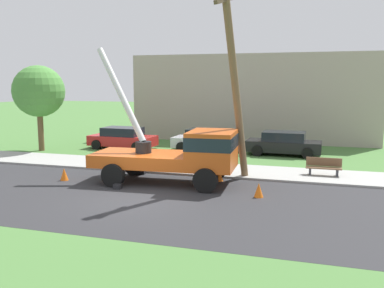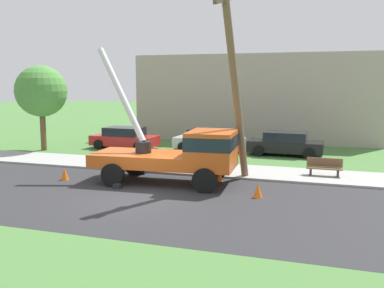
# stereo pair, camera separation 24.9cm
# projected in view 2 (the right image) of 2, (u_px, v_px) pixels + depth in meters

# --- Properties ---
(ground_plane) EXTENTS (120.00, 120.00, 0.00)m
(ground_plane) POSITION_uv_depth(u_px,v_px,m) (214.00, 150.00, 27.48)
(ground_plane) COLOR #477538
(road_asphalt) EXTENTS (80.00, 8.33, 0.01)m
(road_asphalt) POSITION_uv_depth(u_px,v_px,m) (134.00, 197.00, 16.16)
(road_asphalt) COLOR #2B2B2D
(road_asphalt) RESTS_ON ground
(sidewalk_strip) EXTENTS (80.00, 3.05, 0.10)m
(sidewalk_strip) POSITION_uv_depth(u_px,v_px,m) (182.00, 168.00, 21.52)
(sidewalk_strip) COLOR #9E9E99
(sidewalk_strip) RESTS_ON ground
(utility_truck) EXTENTS (6.89, 3.21, 5.98)m
(utility_truck) POSITION_uv_depth(u_px,v_px,m) (182.00, 152.00, 18.12)
(utility_truck) COLOR #C65119
(utility_truck) RESTS_ON ground
(leaning_utility_pole) EXTENTS (1.05, 3.15, 8.75)m
(leaning_utility_pole) POSITION_uv_depth(u_px,v_px,m) (234.00, 80.00, 17.84)
(leaning_utility_pole) COLOR brown
(leaning_utility_pole) RESTS_ON ground
(traffic_cone_ahead) EXTENTS (0.36, 0.36, 0.56)m
(traffic_cone_ahead) POSITION_uv_depth(u_px,v_px,m) (258.00, 190.00, 16.12)
(traffic_cone_ahead) COLOR orange
(traffic_cone_ahead) RESTS_ON ground
(traffic_cone_behind) EXTENTS (0.36, 0.36, 0.56)m
(traffic_cone_behind) POSITION_uv_depth(u_px,v_px,m) (65.00, 174.00, 19.01)
(traffic_cone_behind) COLOR orange
(traffic_cone_behind) RESTS_ON ground
(traffic_cone_curbside) EXTENTS (0.36, 0.36, 0.56)m
(traffic_cone_curbside) POSITION_uv_depth(u_px,v_px,m) (219.00, 175.00, 18.77)
(traffic_cone_curbside) COLOR orange
(traffic_cone_curbside) RESTS_ON ground
(parked_sedan_red) EXTENTS (4.46, 2.12, 1.42)m
(parked_sedan_red) POSITION_uv_depth(u_px,v_px,m) (125.00, 138.00, 27.96)
(parked_sedan_red) COLOR #B21E1E
(parked_sedan_red) RESTS_ON ground
(parked_sedan_silver) EXTENTS (4.47, 2.14, 1.42)m
(parked_sedan_silver) POSITION_uv_depth(u_px,v_px,m) (209.00, 140.00, 26.91)
(parked_sedan_silver) COLOR #B7B7BF
(parked_sedan_silver) RESTS_ON ground
(parked_sedan_black) EXTENTS (4.45, 2.11, 1.42)m
(parked_sedan_black) POSITION_uv_depth(u_px,v_px,m) (285.00, 144.00, 25.36)
(parked_sedan_black) COLOR black
(parked_sedan_black) RESTS_ON ground
(park_bench) EXTENTS (1.60, 0.45, 0.90)m
(park_bench) POSITION_uv_depth(u_px,v_px,m) (324.00, 168.00, 19.46)
(park_bench) COLOR brown
(park_bench) RESTS_ON ground
(roadside_tree_near) EXTENTS (3.25, 3.25, 5.44)m
(roadside_tree_near) POSITION_uv_depth(u_px,v_px,m) (41.00, 92.00, 26.80)
(roadside_tree_near) COLOR brown
(roadside_tree_near) RESTS_ON ground
(lowrise_building_backdrop) EXTENTS (18.00, 6.00, 6.40)m
(lowrise_building_backdrop) POSITION_uv_depth(u_px,v_px,m) (258.00, 97.00, 32.91)
(lowrise_building_backdrop) COLOR #A5998C
(lowrise_building_backdrop) RESTS_ON ground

